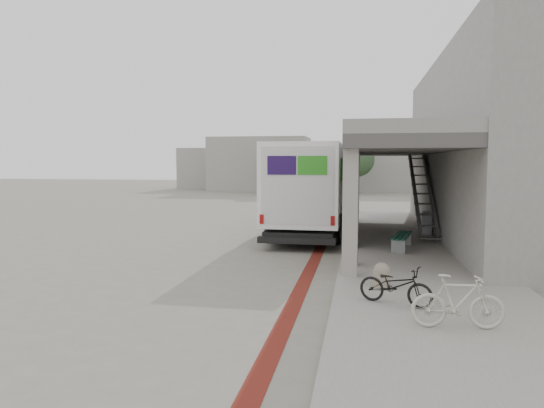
% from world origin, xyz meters
% --- Properties ---
extents(ground, '(120.00, 120.00, 0.00)m').
position_xyz_m(ground, '(0.00, 0.00, 0.00)').
color(ground, slate).
rests_on(ground, ground).
extents(bike_lane_stripe, '(0.35, 40.00, 0.01)m').
position_xyz_m(bike_lane_stripe, '(1.00, 2.00, 0.01)').
color(bike_lane_stripe, maroon).
rests_on(bike_lane_stripe, ground).
extents(sidewalk, '(4.40, 28.00, 0.12)m').
position_xyz_m(sidewalk, '(4.00, 0.00, 0.06)').
color(sidewalk, gray).
rests_on(sidewalk, ground).
extents(transit_building, '(7.60, 17.00, 7.00)m').
position_xyz_m(transit_building, '(6.83, 4.50, 3.40)').
color(transit_building, gray).
rests_on(transit_building, ground).
extents(distant_backdrop, '(28.00, 10.00, 6.50)m').
position_xyz_m(distant_backdrop, '(-2.84, 35.89, 2.70)').
color(distant_backdrop, gray).
rests_on(distant_backdrop, ground).
extents(tree_left, '(3.20, 3.20, 4.80)m').
position_xyz_m(tree_left, '(-5.00, 28.00, 3.18)').
color(tree_left, '#38281C').
rests_on(tree_left, ground).
extents(tree_mid, '(3.20, 3.20, 4.80)m').
position_xyz_m(tree_mid, '(2.00, 30.00, 3.18)').
color(tree_mid, '#38281C').
rests_on(tree_mid, ground).
extents(tree_right, '(3.20, 3.20, 4.80)m').
position_xyz_m(tree_right, '(10.00, 29.00, 3.18)').
color(tree_right, '#38281C').
rests_on(tree_right, ground).
extents(fedex_truck, '(2.76, 8.63, 3.67)m').
position_xyz_m(fedex_truck, '(0.30, 4.06, 1.96)').
color(fedex_truck, black).
rests_on(fedex_truck, ground).
extents(bench, '(0.86, 2.08, 0.48)m').
position_xyz_m(bench, '(3.72, 0.56, 0.46)').
color(bench, gray).
rests_on(bench, sidewalk).
extents(bollard_near, '(0.38, 0.38, 0.57)m').
position_xyz_m(bollard_near, '(2.86, -4.54, 0.40)').
color(bollard_near, gray).
rests_on(bollard_near, sidewalk).
extents(bollard_far, '(0.42, 0.42, 0.63)m').
position_xyz_m(bollard_far, '(2.10, -2.22, 0.44)').
color(bollard_far, gray).
rests_on(bollard_far, sidewalk).
extents(utility_cabinet, '(0.49, 0.60, 0.88)m').
position_xyz_m(utility_cabinet, '(5.00, 4.20, 0.56)').
color(utility_cabinet, gray).
rests_on(utility_cabinet, sidewalk).
extents(bicycle_black, '(1.60, 1.08, 0.80)m').
position_xyz_m(bicycle_black, '(3.07, -5.94, 0.52)').
color(bicycle_black, black).
rests_on(bicycle_black, sidewalk).
extents(bicycle_cream, '(1.61, 0.56, 0.95)m').
position_xyz_m(bicycle_cream, '(4.03, -7.20, 0.60)').
color(bicycle_cream, '#BBB6A5').
rests_on(bicycle_cream, sidewalk).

